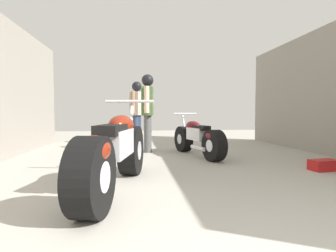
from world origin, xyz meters
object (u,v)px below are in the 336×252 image
(motorcycle_maroon_cruiser, at_px, (115,153))
(mechanic_with_helmet, at_px, (137,107))
(motorcycle_black_naked, at_px, (198,138))
(red_toolbox, at_px, (324,165))
(mechanic_in_blue, at_px, (148,106))

(motorcycle_maroon_cruiser, relative_size, mechanic_with_helmet, 1.32)
(motorcycle_black_naked, xyz_separation_m, red_toolbox, (1.61, -1.55, -0.28))
(mechanic_in_blue, xyz_separation_m, mechanic_with_helmet, (-0.23, 1.26, -0.01))
(mechanic_with_helmet, bearing_deg, motorcycle_black_naked, -58.62)
(mechanic_with_helmet, distance_m, red_toolbox, 4.64)
(mechanic_in_blue, bearing_deg, motorcycle_maroon_cruiser, -99.52)
(motorcycle_maroon_cruiser, distance_m, red_toolbox, 3.21)
(mechanic_with_helmet, bearing_deg, mechanic_in_blue, -79.53)
(motorcycle_black_naked, xyz_separation_m, mechanic_in_blue, (-0.99, 0.74, 0.68))
(red_toolbox, bearing_deg, motorcycle_maroon_cruiser, -166.93)
(mechanic_with_helmet, xyz_separation_m, red_toolbox, (2.83, -3.55, -0.95))
(motorcycle_black_naked, relative_size, red_toolbox, 4.42)
(mechanic_in_blue, relative_size, red_toolbox, 4.12)
(motorcycle_black_naked, distance_m, red_toolbox, 2.25)
(mechanic_in_blue, xyz_separation_m, red_toolbox, (2.60, -2.28, -0.96))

